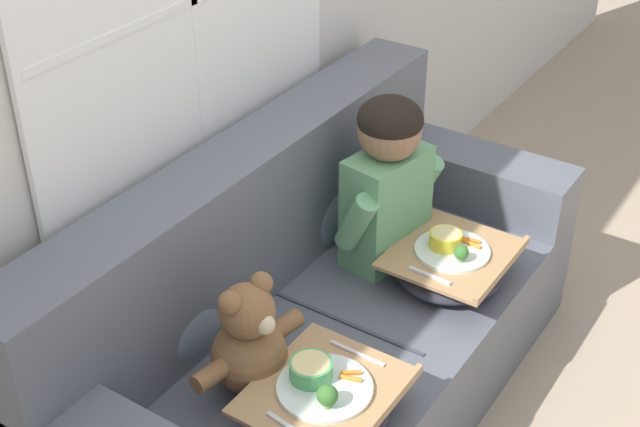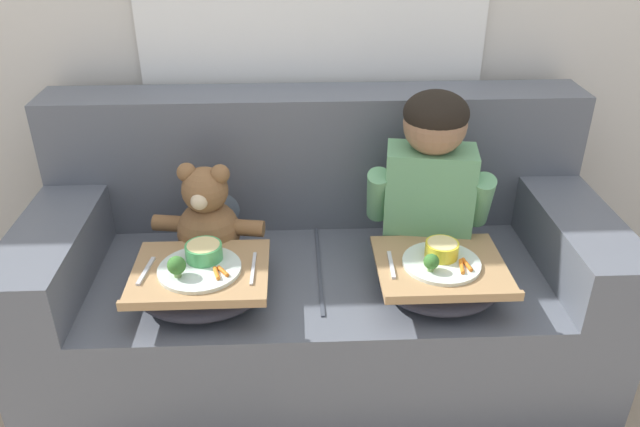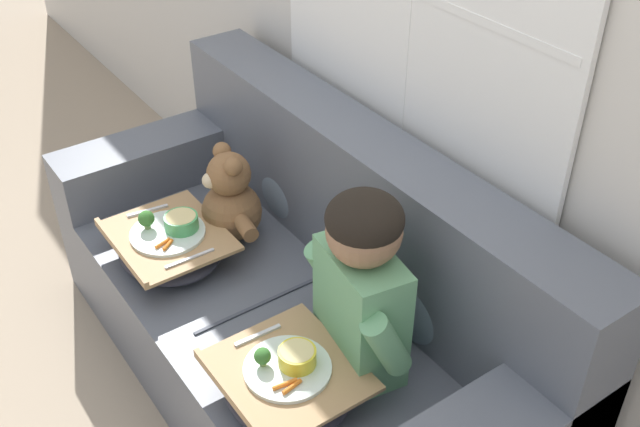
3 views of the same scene
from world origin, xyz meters
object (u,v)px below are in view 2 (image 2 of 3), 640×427
at_px(throw_pillow_behind_teddy, 214,189).
at_px(lap_tray_child, 440,277).
at_px(throw_pillow_behind_child, 415,185).
at_px(teddy_bear, 207,220).
at_px(couch, 318,268).
at_px(lap_tray_teddy, 201,283).
at_px(child_figure, 431,169).

relative_size(throw_pillow_behind_teddy, lap_tray_child, 0.78).
height_order(throw_pillow_behind_child, teddy_bear, teddy_bear).
distance_m(couch, lap_tray_teddy, 0.48).
bearing_deg(couch, lap_tray_teddy, -142.35).
distance_m(throw_pillow_behind_teddy, lap_tray_teddy, 0.47).
bearing_deg(throw_pillow_behind_teddy, lap_tray_teddy, -90.02).
xyz_separation_m(teddy_bear, lap_tray_child, (0.73, -0.24, -0.09)).
distance_m(throw_pillow_behind_teddy, child_figure, 0.78).
distance_m(couch, lap_tray_child, 0.48).
bearing_deg(child_figure, lap_tray_child, -90.01).
bearing_deg(couch, child_figure, -6.38).
bearing_deg(teddy_bear, throw_pillow_behind_child, 16.81).
bearing_deg(couch, throw_pillow_behind_teddy, 154.23).
relative_size(couch, child_figure, 3.30).
distance_m(throw_pillow_behind_child, lap_tray_teddy, 0.87).
bearing_deg(lap_tray_child, couch, 142.23).
xyz_separation_m(lap_tray_child, lap_tray_teddy, (-0.73, 0.00, 0.00)).
height_order(couch, throw_pillow_behind_teddy, couch).
bearing_deg(teddy_bear, throw_pillow_behind_teddy, 89.80).
distance_m(child_figure, lap_tray_child, 0.35).
height_order(lap_tray_child, lap_tray_teddy, lap_tray_teddy).
bearing_deg(lap_tray_teddy, throw_pillow_behind_child, 32.10).
relative_size(throw_pillow_behind_child, lap_tray_child, 0.87).
bearing_deg(lap_tray_teddy, throw_pillow_behind_teddy, 89.98).
height_order(child_figure, lap_tray_child, child_figure).
distance_m(lap_tray_child, lap_tray_teddy, 0.73).
bearing_deg(lap_tray_child, throw_pillow_behind_child, 89.98).
bearing_deg(lap_tray_child, throw_pillow_behind_teddy, 147.84).
relative_size(couch, throw_pillow_behind_child, 5.56).
bearing_deg(throw_pillow_behind_child, child_figure, -90.04).
relative_size(couch, throw_pillow_behind_teddy, 6.18).
bearing_deg(lap_tray_teddy, teddy_bear, 90.15).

